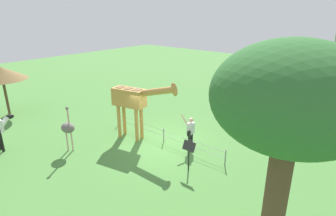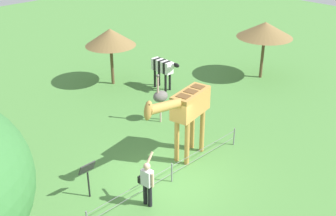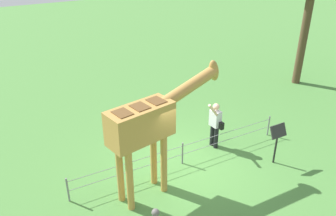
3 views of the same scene
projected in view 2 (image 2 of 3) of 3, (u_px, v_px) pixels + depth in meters
ground_plane at (169, 180)px, 14.69m from camera, size 60.00×60.00×0.00m
giraffe at (186, 108)px, 14.95m from camera, size 3.63×1.19×3.32m
visitor at (147, 181)px, 13.11m from camera, size 0.60×0.58×1.74m
zebra at (163, 68)px, 21.27m from camera, size 0.45×1.80×1.66m
ostrich at (160, 96)px, 18.12m from camera, size 0.70×0.56×2.25m
shade_hut_near at (265, 30)px, 22.04m from camera, size 2.96×2.96×3.09m
shade_hut_far at (110, 37)px, 21.29m from camera, size 2.60×2.60×2.99m
info_sign at (87, 173)px, 13.45m from camera, size 0.56×0.21×1.32m
wire_fence at (172, 172)px, 14.42m from camera, size 7.05×0.05×0.75m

